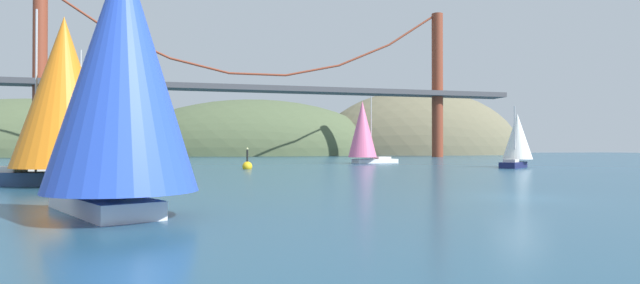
# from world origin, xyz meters

# --- Properties ---
(ground_plane) EXTENTS (360.00, 360.00, 0.00)m
(ground_plane) POSITION_xyz_m (0.00, 0.00, 0.00)
(ground_plane) COLOR navy
(headland_left) EXTENTS (86.63, 44.00, 31.89)m
(headland_left) POSITION_xyz_m (-55.00, 135.00, 0.00)
(headland_left) COLOR #4C5B3D
(headland_left) RESTS_ON ground_plane
(headland_right) EXTENTS (71.45, 44.00, 43.35)m
(headland_right) POSITION_xyz_m (60.00, 135.00, 0.00)
(headland_right) COLOR #6B664C
(headland_right) RESTS_ON ground_plane
(headland_center) EXTENTS (82.61, 44.00, 34.26)m
(headland_center) POSITION_xyz_m (5.00, 135.00, 0.00)
(headland_center) COLOR #4C5B3D
(headland_center) RESTS_ON ground_plane
(suspension_bridge) EXTENTS (126.78, 6.00, 36.46)m
(suspension_bridge) POSITION_xyz_m (-0.00, 95.00, 16.90)
(suspension_bridge) COLOR brown
(suspension_bridge) RESTS_ON ground_plane
(sailboat_pink_spinnaker) EXTENTS (8.52, 5.15, 10.26)m
(sailboat_pink_spinnaker) POSITION_xyz_m (10.35, 51.78, 4.89)
(sailboat_pink_spinnaker) COLOR white
(sailboat_pink_spinnaker) RESTS_ON ground_plane
(sailboat_orange_sail) EXTENTS (10.42, 7.53, 11.21)m
(sailboat_orange_sail) POSITION_xyz_m (-23.20, 13.88, 5.72)
(sailboat_orange_sail) COLOR navy
(sailboat_orange_sail) RESTS_ON ground_plane
(sailboat_white_mainsail) EXTENTS (6.76, 6.30, 7.35)m
(sailboat_white_mainsail) POSITION_xyz_m (23.09, 32.12, 3.39)
(sailboat_white_mainsail) COLOR #191E4C
(sailboat_white_mainsail) RESTS_ON ground_plane
(sailboat_blue_spinnaker) EXTENTS (6.70, 8.85, 10.03)m
(sailboat_blue_spinnaker) POSITION_xyz_m (-17.62, -2.97, 4.84)
(sailboat_blue_spinnaker) COLOR white
(sailboat_blue_spinnaker) RESTS_ON ground_plane
(sailboat_green_sail) EXTENTS (9.83, 7.13, 10.39)m
(sailboat_green_sail) POSITION_xyz_m (-22.50, 24.13, 5.24)
(sailboat_green_sail) COLOR #B7B2A8
(sailboat_green_sail) RESTS_ON ground_plane
(channel_buoy) EXTENTS (1.10, 1.10, 2.64)m
(channel_buoy) POSITION_xyz_m (-9.12, 35.14, 0.37)
(channel_buoy) COLOR gold
(channel_buoy) RESTS_ON ground_plane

